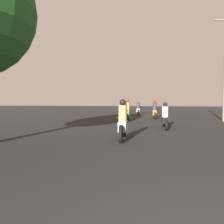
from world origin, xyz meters
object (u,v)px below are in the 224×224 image
(motorcycle_silver, at_px, (123,124))
(motorcycle_black, at_px, (165,118))
(motorcycle_orange, at_px, (155,111))
(motorcycle_white, at_px, (138,109))
(motorcycle_green, at_px, (127,112))

(motorcycle_silver, xyz_separation_m, motorcycle_black, (1.90, 3.74, -0.06))
(motorcycle_black, relative_size, motorcycle_orange, 0.98)
(motorcycle_black, xyz_separation_m, motorcycle_white, (-1.88, 11.68, 0.03))
(motorcycle_black, bearing_deg, motorcycle_white, 100.90)
(motorcycle_green, xyz_separation_m, motorcycle_orange, (2.08, 2.95, -0.02))
(motorcycle_orange, distance_m, motorcycle_white, 5.03)
(motorcycle_black, bearing_deg, motorcycle_silver, -115.17)
(motorcycle_silver, bearing_deg, motorcycle_green, 90.84)
(motorcycle_green, bearing_deg, motorcycle_orange, 52.08)
(motorcycle_silver, relative_size, motorcycle_green, 0.98)
(motorcycle_silver, relative_size, motorcycle_black, 0.97)
(motorcycle_orange, bearing_deg, motorcycle_green, -133.29)
(motorcycle_orange, height_order, motorcycle_white, motorcycle_orange)
(motorcycle_black, height_order, motorcycle_white, motorcycle_white)
(motorcycle_green, height_order, motorcycle_white, motorcycle_green)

